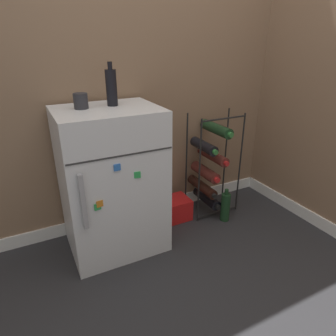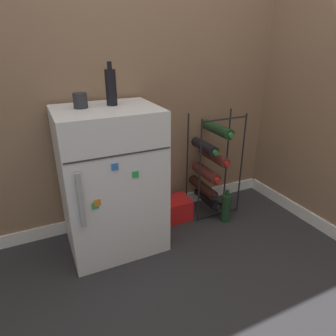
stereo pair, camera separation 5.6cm
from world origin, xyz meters
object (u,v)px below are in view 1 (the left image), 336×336
(mini_fridge, at_px, (112,182))
(wine_rack, at_px, (208,166))
(fridge_top_bottle, at_px, (111,87))
(fridge_top_cup, at_px, (81,101))
(soda_box, at_px, (172,209))
(loose_bottle_floor, at_px, (225,207))

(mini_fridge, height_order, wine_rack, mini_fridge)
(fridge_top_bottle, bearing_deg, fridge_top_cup, -179.79)
(soda_box, relative_size, fridge_top_bottle, 1.10)
(soda_box, height_order, fridge_top_bottle, fridge_top_bottle)
(wine_rack, bearing_deg, mini_fridge, -174.61)
(fridge_top_cup, bearing_deg, loose_bottle_floor, -8.97)
(soda_box, distance_m, loose_bottle_floor, 0.40)
(wine_rack, height_order, loose_bottle_floor, wine_rack)
(wine_rack, xyz_separation_m, fridge_top_bottle, (-0.70, -0.02, 0.62))
(fridge_top_cup, distance_m, fridge_top_bottle, 0.19)
(wine_rack, relative_size, fridge_top_bottle, 3.27)
(soda_box, distance_m, fridge_top_bottle, 1.01)
(wine_rack, distance_m, fridge_top_cup, 1.04)
(fridge_top_bottle, bearing_deg, mini_fridge, -136.26)
(soda_box, xyz_separation_m, fridge_top_bottle, (-0.41, -0.05, 0.92))
(fridge_top_bottle, relative_size, loose_bottle_floor, 0.93)
(soda_box, height_order, fridge_top_cup, fridge_top_cup)
(mini_fridge, distance_m, wine_rack, 0.76)
(fridge_top_cup, height_order, loose_bottle_floor, fridge_top_cup)
(fridge_top_bottle, distance_m, loose_bottle_floor, 1.18)
(mini_fridge, relative_size, fridge_top_cup, 10.95)
(mini_fridge, xyz_separation_m, fridge_top_bottle, (0.05, 0.05, 0.55))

